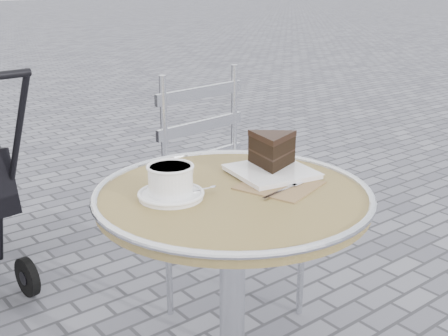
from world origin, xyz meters
TOP-DOWN VIEW (x-y plane):
  - cafe_table at (0.00, 0.00)m, footprint 0.72×0.72m
  - cappuccino_set at (-0.14, 0.07)m, footprint 0.19×0.16m
  - cake_plate_set at (0.19, 0.05)m, footprint 0.29×0.31m
  - bistro_chair at (0.36, 0.54)m, footprint 0.47×0.47m

SIDE VIEW (x-z plane):
  - cafe_table at x=0.00m, z-range 0.20..0.94m
  - bistro_chair at x=0.36m, z-range 0.11..1.05m
  - cappuccino_set at x=-0.14m, z-range 0.73..0.81m
  - cake_plate_set at x=0.19m, z-range 0.73..0.84m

